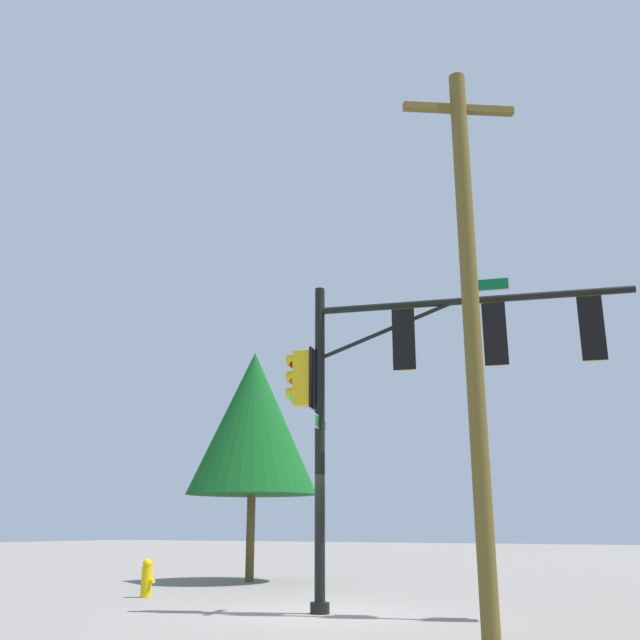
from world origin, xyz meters
name	(u,v)px	position (x,y,z in m)	size (l,w,h in m)	color
ground_plane	(320,614)	(0.00, 0.00, 0.00)	(120.00, 120.00, 0.00)	gray
signal_pole_assembly	(418,367)	(1.90, 0.49, 4.53)	(6.59, 2.06, 6.28)	black
utility_pole	(472,320)	(3.82, -2.49, 4.46)	(1.58, 1.07, 8.59)	brown
fire_hydrant	(147,578)	(-4.97, 0.99, 0.41)	(0.33, 0.24, 0.83)	#DAB80A
tree_near	(253,422)	(-5.50, 6.10, 4.65)	(3.94, 3.94, 6.85)	#50421F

